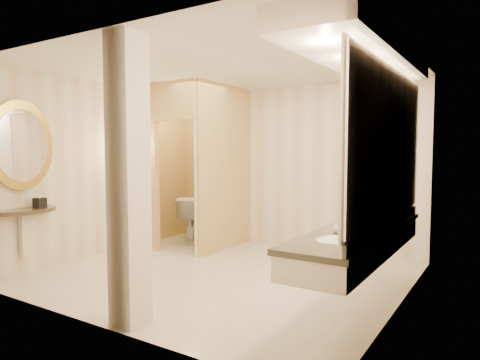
# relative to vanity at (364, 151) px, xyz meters

# --- Properties ---
(floor) EXTENTS (4.50, 4.50, 0.00)m
(floor) POSITION_rel_vanity_xyz_m (-1.98, 0.40, -1.63)
(floor) COLOR beige
(floor) RESTS_ON ground
(ceiling) EXTENTS (4.50, 4.50, 0.00)m
(ceiling) POSITION_rel_vanity_xyz_m (-1.98, 0.40, 1.07)
(ceiling) COLOR silver
(ceiling) RESTS_ON wall_back
(wall_back) EXTENTS (4.50, 0.02, 2.70)m
(wall_back) POSITION_rel_vanity_xyz_m (-1.98, 2.40, -0.28)
(wall_back) COLOR silver
(wall_back) RESTS_ON floor
(wall_front) EXTENTS (4.50, 0.02, 2.70)m
(wall_front) POSITION_rel_vanity_xyz_m (-1.98, -1.60, -0.28)
(wall_front) COLOR silver
(wall_front) RESTS_ON floor
(wall_left) EXTENTS (0.02, 4.00, 2.70)m
(wall_left) POSITION_rel_vanity_xyz_m (-4.23, 0.40, -0.28)
(wall_left) COLOR silver
(wall_left) RESTS_ON floor
(wall_right) EXTENTS (0.02, 4.00, 2.70)m
(wall_right) POSITION_rel_vanity_xyz_m (0.27, 0.40, -0.28)
(wall_right) COLOR silver
(wall_right) RESTS_ON floor
(toilet_closet) EXTENTS (1.50, 1.55, 2.70)m
(toilet_closet) POSITION_rel_vanity_xyz_m (-3.11, 1.37, -0.24)
(toilet_closet) COLOR #D8BC71
(toilet_closet) RESTS_ON floor
(wall_sconce) EXTENTS (0.14, 0.14, 0.42)m
(wall_sconce) POSITION_rel_vanity_xyz_m (-3.90, 0.83, 0.10)
(wall_sconce) COLOR gold
(wall_sconce) RESTS_ON toilet_closet
(vanity) EXTENTS (0.75, 2.78, 2.09)m
(vanity) POSITION_rel_vanity_xyz_m (0.00, 0.00, 0.00)
(vanity) COLOR silver
(vanity) RESTS_ON floor
(console_shelf) EXTENTS (0.90, 0.90, 1.90)m
(console_shelf) POSITION_rel_vanity_xyz_m (-4.19, -1.00, -0.29)
(console_shelf) COLOR black
(console_shelf) RESTS_ON floor
(pillar) EXTENTS (0.29, 0.29, 2.70)m
(pillar) POSITION_rel_vanity_xyz_m (-1.76, -1.40, -0.28)
(pillar) COLOR silver
(pillar) RESTS_ON floor
(tissue_box) EXTENTS (0.14, 0.14, 0.13)m
(tissue_box) POSITION_rel_vanity_xyz_m (-4.06, -0.83, -0.69)
(tissue_box) COLOR black
(tissue_box) RESTS_ON console_shelf
(toilet) EXTENTS (0.66, 0.89, 0.81)m
(toilet) POSITION_rel_vanity_xyz_m (-3.56, 1.87, -1.22)
(toilet) COLOR white
(toilet) RESTS_ON floor
(soap_bottle_a) EXTENTS (0.07, 0.07, 0.15)m
(soap_bottle_a) POSITION_rel_vanity_xyz_m (-0.09, -0.27, -0.68)
(soap_bottle_a) COLOR beige
(soap_bottle_a) RESTS_ON vanity
(soap_bottle_b) EXTENTS (0.10, 0.10, 0.10)m
(soap_bottle_b) POSITION_rel_vanity_xyz_m (-0.12, -0.41, -0.70)
(soap_bottle_b) COLOR silver
(soap_bottle_b) RESTS_ON vanity
(soap_bottle_c) EXTENTS (0.09, 0.09, 0.23)m
(soap_bottle_c) POSITION_rel_vanity_xyz_m (-0.12, -0.08, -0.64)
(soap_bottle_c) COLOR #C6B28C
(soap_bottle_c) RESTS_ON vanity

